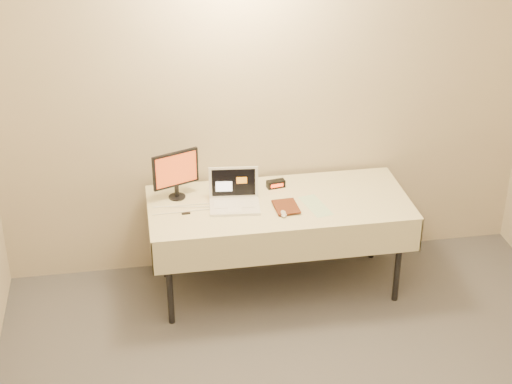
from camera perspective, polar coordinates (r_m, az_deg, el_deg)
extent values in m
cube|color=beige|center=(5.72, 0.90, 6.85)|extent=(4.00, 0.10, 2.70)
cylinder|color=black|center=(5.45, -6.31, -6.50)|extent=(0.04, 0.04, 0.69)
cylinder|color=black|center=(5.73, 10.31, -4.89)|extent=(0.04, 0.04, 0.69)
cylinder|color=black|center=(5.94, -6.71, -3.31)|extent=(0.04, 0.04, 0.69)
cylinder|color=black|center=(6.20, 8.58, -1.99)|extent=(0.04, 0.04, 0.69)
cube|color=gray|center=(5.59, 1.69, -0.96)|extent=(1.80, 0.75, 0.04)
cube|color=beige|center=(5.57, 1.69, -0.75)|extent=(1.86, 0.81, 0.01)
cube|color=beige|center=(5.30, 2.51, -4.03)|extent=(1.86, 0.01, 0.25)
cube|color=beige|center=(5.98, 0.94, 0.00)|extent=(1.86, 0.01, 0.25)
cube|color=beige|center=(5.55, -7.75, -2.67)|extent=(0.01, 0.81, 0.25)
cube|color=beige|center=(5.87, 10.59, -1.12)|extent=(0.01, 0.81, 0.25)
cube|color=white|center=(5.49, -1.57, -1.07)|extent=(0.37, 0.28, 0.02)
cube|color=white|center=(5.55, -1.65, 0.72)|extent=(0.35, 0.08, 0.23)
cube|color=black|center=(5.55, -1.65, 0.72)|extent=(0.31, 0.06, 0.19)
cylinder|color=black|center=(5.65, -5.76, -0.35)|extent=(0.16, 0.16, 0.01)
cube|color=black|center=(5.63, -5.78, 0.08)|extent=(0.03, 0.03, 0.09)
cube|color=black|center=(5.55, -5.87, 1.67)|extent=(0.33, 0.15, 0.26)
cube|color=#E14F1A|center=(5.55, -5.87, 1.67)|extent=(0.29, 0.12, 0.23)
imported|color=brown|center=(5.42, 1.39, -0.29)|extent=(0.16, 0.03, 0.22)
cube|color=black|center=(5.75, 1.44, 0.60)|extent=(0.14, 0.08, 0.06)
cube|color=#FF370C|center=(5.73, 1.55, 0.47)|extent=(0.09, 0.02, 0.02)
ellipsoid|color=#BBBBBE|center=(5.40, 2.00, -1.58)|extent=(0.05, 0.10, 0.02)
cube|color=#B4DCAF|center=(5.53, 4.36, -1.01)|extent=(0.19, 0.34, 0.00)
cube|color=black|center=(5.43, -5.12, -1.56)|extent=(0.06, 0.02, 0.01)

